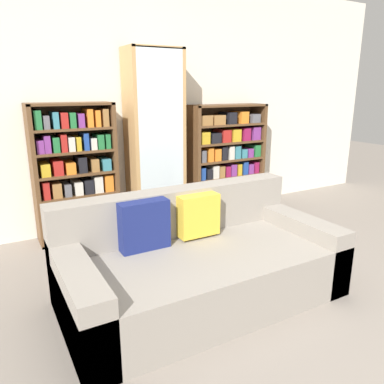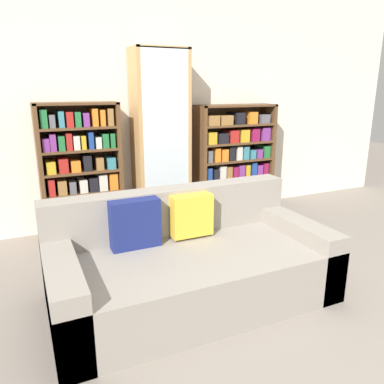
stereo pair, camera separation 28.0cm
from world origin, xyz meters
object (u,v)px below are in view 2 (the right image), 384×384
at_px(wine_bottle, 228,216).
at_px(couch, 189,264).
at_px(display_cabinet, 160,140).
at_px(bookshelf_right, 234,161).
at_px(bookshelf_left, 81,172).

bearing_deg(wine_bottle, couch, -131.77).
bearing_deg(display_cabinet, couch, -103.28).
relative_size(bookshelf_right, wine_bottle, 3.39).
bearing_deg(display_cabinet, wine_bottle, -42.67).
bearing_deg(couch, bookshelf_right, 50.38).
relative_size(couch, display_cabinet, 1.04).
xyz_separation_m(display_cabinet, bookshelf_right, (0.96, 0.02, -0.32)).
distance_m(bookshelf_right, wine_bottle, 0.83).
relative_size(couch, wine_bottle, 5.10).
distance_m(bookshelf_left, bookshelf_right, 1.84).
distance_m(couch, bookshelf_left, 1.74).
relative_size(bookshelf_left, bookshelf_right, 1.04).
distance_m(display_cabinet, bookshelf_right, 1.01).
xyz_separation_m(bookshelf_left, wine_bottle, (1.45, -0.55, -0.51)).
distance_m(bookshelf_left, wine_bottle, 1.64).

